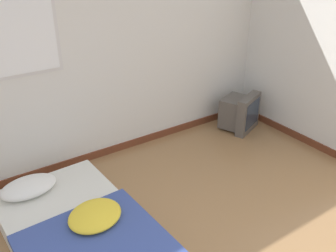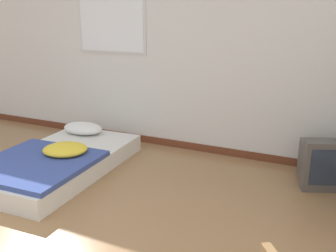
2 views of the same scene
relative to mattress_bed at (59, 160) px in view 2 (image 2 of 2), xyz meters
The scene contains 3 objects.
wall_back 1.74m from the mattress_bed, 78.39° to the left, with size 7.99×0.08×2.60m.
mattress_bed is the anchor object (origin of this frame).
crt_tv 2.77m from the mattress_bed, 17.81° to the left, with size 0.57×0.54×0.50m.
Camera 2 is at (2.42, -1.44, 1.66)m, focal length 40.00 mm.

